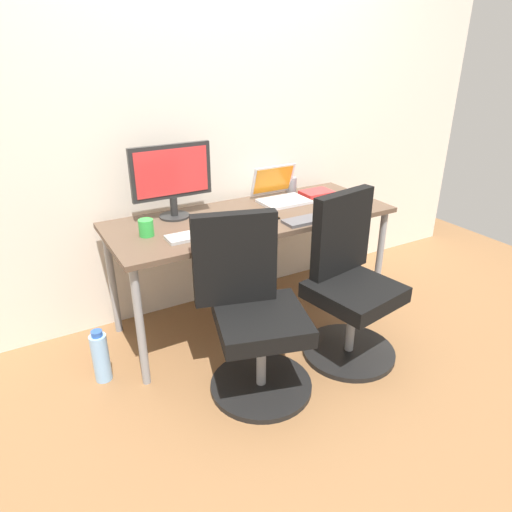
{
  "coord_description": "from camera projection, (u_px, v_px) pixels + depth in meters",
  "views": [
    {
      "loc": [
        -1.29,
        -2.31,
        1.67
      ],
      "look_at": [
        0.0,
        -0.05,
        0.47
      ],
      "focal_mm": 32.33,
      "sensor_mm": 36.0,
      "label": 1
    }
  ],
  "objects": [
    {
      "name": "open_laptop",
      "position": [
        279.0,
        192.0,
        3.03
      ],
      "size": [
        0.31,
        0.29,
        0.22
      ],
      "color": "silver",
      "rests_on": "desk"
    },
    {
      "name": "keyboard_by_monitor",
      "position": [
        198.0,
        235.0,
        2.48
      ],
      "size": [
        0.34,
        0.12,
        0.02
      ],
      "primitive_type": "cube",
      "color": "#B7B7B7",
      "rests_on": "desk"
    },
    {
      "name": "back_wall",
      "position": [
        219.0,
        109.0,
        2.88
      ],
      "size": [
        4.4,
        0.04,
        2.6
      ],
      "primitive_type": "cube",
      "color": "silver",
      "rests_on": "ground"
    },
    {
      "name": "desk",
      "position": [
        252.0,
        225.0,
        2.82
      ],
      "size": [
        1.74,
        0.68,
        0.73
      ],
      "color": "brown",
      "rests_on": "ground"
    },
    {
      "name": "mouse_by_monitor",
      "position": [
        234.0,
        226.0,
        2.58
      ],
      "size": [
        0.06,
        0.1,
        0.03
      ],
      "primitive_type": "ellipsoid",
      "color": "#515156",
      "rests_on": "desk"
    },
    {
      "name": "office_chair_left",
      "position": [
        252.0,
        315.0,
        2.33
      ],
      "size": [
        0.55,
        0.55,
        0.94
      ],
      "color": "black",
      "rests_on": "ground"
    },
    {
      "name": "ground_plane",
      "position": [
        252.0,
        317.0,
        3.1
      ],
      "size": [
        5.28,
        5.28,
        0.0
      ],
      "primitive_type": "plane",
      "color": "brown"
    },
    {
      "name": "desktop_monitor",
      "position": [
        172.0,
        176.0,
        2.65
      ],
      "size": [
        0.48,
        0.18,
        0.43
      ],
      "color": "#262626",
      "rests_on": "desk"
    },
    {
      "name": "phone_near_monitor",
      "position": [
        269.0,
        216.0,
        2.76
      ],
      "size": [
        0.07,
        0.14,
        0.01
      ],
      "primitive_type": "cube",
      "color": "black",
      "rests_on": "desk"
    },
    {
      "name": "mouse_by_laptop",
      "position": [
        340.0,
        202.0,
        2.96
      ],
      "size": [
        0.06,
        0.1,
        0.03
      ],
      "primitive_type": "ellipsoid",
      "color": "#2D2D2D",
      "rests_on": "desk"
    },
    {
      "name": "keyboard_by_laptop",
      "position": [
        311.0,
        219.0,
        2.7
      ],
      "size": [
        0.34,
        0.12,
        0.02
      ],
      "primitive_type": "cube",
      "color": "#515156",
      "rests_on": "desk"
    },
    {
      "name": "office_chair_right",
      "position": [
        349.0,
        286.0,
        2.61
      ],
      "size": [
        0.54,
        0.54,
        0.94
      ],
      "color": "black",
      "rests_on": "ground"
    },
    {
      "name": "pen_cup",
      "position": [
        291.0,
        185.0,
        3.2
      ],
      "size": [
        0.07,
        0.07,
        0.1
      ],
      "primitive_type": "cylinder",
      "color": "slate",
      "rests_on": "desk"
    },
    {
      "name": "notebook",
      "position": [
        317.0,
        193.0,
        3.16
      ],
      "size": [
        0.21,
        0.15,
        0.03
      ],
      "primitive_type": "cube",
      "color": "red",
      "rests_on": "desk"
    },
    {
      "name": "coffee_mug",
      "position": [
        146.0,
        228.0,
        2.47
      ],
      "size": [
        0.08,
        0.08,
        0.09
      ],
      "primitive_type": "cylinder",
      "color": "green",
      "rests_on": "desk"
    },
    {
      "name": "water_bottle_on_floor",
      "position": [
        101.0,
        357.0,
        2.47
      ],
      "size": [
        0.09,
        0.09,
        0.31
      ],
      "color": "#8CBFF2",
      "rests_on": "ground"
    }
  ]
}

